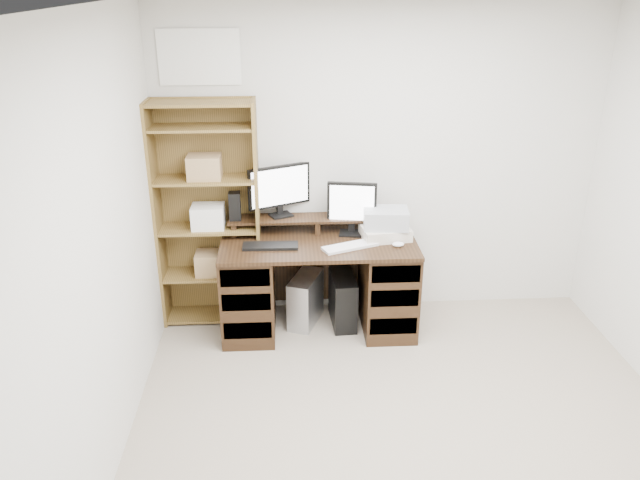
{
  "coord_description": "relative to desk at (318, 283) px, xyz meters",
  "views": [
    {
      "loc": [
        -0.74,
        -2.75,
        2.63
      ],
      "look_at": [
        -0.5,
        1.43,
        0.85
      ],
      "focal_mm": 35.0,
      "sensor_mm": 36.0,
      "label": 1
    }
  ],
  "objects": [
    {
      "name": "keyboard_white",
      "position": [
        0.23,
        -0.13,
        0.37
      ],
      "size": [
        0.44,
        0.28,
        0.02
      ],
      "primitive_type": "cube",
      "rotation": [
        0.0,
        0.0,
        0.39
      ],
      "color": "silver",
      "rests_on": "desk"
    },
    {
      "name": "tower_black",
      "position": [
        0.2,
        0.05,
        -0.18
      ],
      "size": [
        0.2,
        0.43,
        0.42
      ],
      "rotation": [
        0.0,
        0.0,
        0.06
      ],
      "color": "black",
      "rests_on": "ground"
    },
    {
      "name": "mouse",
      "position": [
        0.59,
        -0.14,
        0.38
      ],
      "size": [
        0.1,
        0.08,
        0.04
      ],
      "primitive_type": "ellipsoid",
      "rotation": [
        0.0,
        0.0,
        0.21
      ],
      "color": "white",
      "rests_on": "desk"
    },
    {
      "name": "tower_silver",
      "position": [
        -0.1,
        0.08,
        -0.18
      ],
      "size": [
        0.31,
        0.45,
        0.41
      ],
      "primitive_type": "cube",
      "rotation": [
        0.0,
        0.0,
        -0.36
      ],
      "color": "#ACAEB3",
      "rests_on": "ground"
    },
    {
      "name": "monitor_wide",
      "position": [
        -0.29,
        0.26,
        0.71
      ],
      "size": [
        0.48,
        0.25,
        0.41
      ],
      "rotation": [
        0.0,
        0.0,
        0.43
      ],
      "color": "black",
      "rests_on": "riser_shelf"
    },
    {
      "name": "monitor_small",
      "position": [
        0.27,
        0.14,
        0.59
      ],
      "size": [
        0.38,
        0.17,
        0.42
      ],
      "rotation": [
        0.0,
        0.0,
        -0.17
      ],
      "color": "black",
      "rests_on": "desk"
    },
    {
      "name": "printer",
      "position": [
        0.52,
        0.04,
        0.41
      ],
      "size": [
        0.4,
        0.32,
        0.09
      ],
      "primitive_type": "cube",
      "rotation": [
        0.0,
        0.0,
        0.14
      ],
      "color": "beige",
      "rests_on": "desk"
    },
    {
      "name": "room",
      "position": [
        0.5,
        -1.64,
        0.86
      ],
      "size": [
        3.54,
        4.04,
        2.54
      ],
      "color": "gray",
      "rests_on": "ground"
    },
    {
      "name": "riser_shelf",
      "position": [
        -0.0,
        0.21,
        0.45
      ],
      "size": [
        1.4,
        0.22,
        0.12
      ],
      "color": "black",
      "rests_on": "desk"
    },
    {
      "name": "bookshelf",
      "position": [
        -0.85,
        0.21,
        0.53
      ],
      "size": [
        0.8,
        0.3,
        1.8
      ],
      "color": "olive",
      "rests_on": "ground"
    },
    {
      "name": "desk",
      "position": [
        0.0,
        0.0,
        0.0
      ],
      "size": [
        1.5,
        0.7,
        0.75
      ],
      "color": "black",
      "rests_on": "ground"
    },
    {
      "name": "keyboard_black",
      "position": [
        -0.37,
        -0.1,
        0.37
      ],
      "size": [
        0.42,
        0.15,
        0.02
      ],
      "primitive_type": "cube",
      "rotation": [
        0.0,
        0.0,
        -0.02
      ],
      "color": "black",
      "rests_on": "desk"
    },
    {
      "name": "basket",
      "position": [
        0.52,
        0.04,
        0.52
      ],
      "size": [
        0.36,
        0.27,
        0.14
      ],
      "primitive_type": "cube",
      "rotation": [
        0.0,
        0.0,
        -0.09
      ],
      "color": "#A3A8AE",
      "rests_on": "printer"
    },
    {
      "name": "speaker",
      "position": [
        -0.64,
        0.19,
        0.59
      ],
      "size": [
        0.09,
        0.09,
        0.22
      ],
      "primitive_type": "cube",
      "rotation": [
        0.0,
        0.0,
        0.02
      ],
      "color": "black",
      "rests_on": "riser_shelf"
    }
  ]
}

